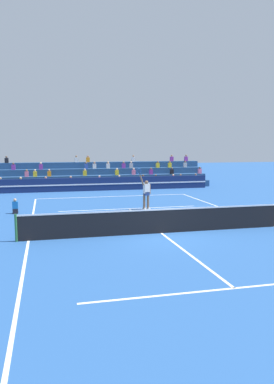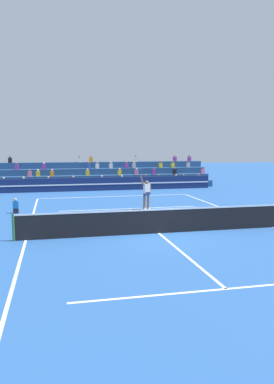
# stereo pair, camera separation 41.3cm
# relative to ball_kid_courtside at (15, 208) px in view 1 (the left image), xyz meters

# --- Properties ---
(ground_plane) EXTENTS (120.00, 120.00, 0.00)m
(ground_plane) POSITION_rel_ball_kid_courtside_xyz_m (6.45, -6.38, -0.33)
(ground_plane) COLOR #285699
(court_lines) EXTENTS (11.10, 23.90, 0.01)m
(court_lines) POSITION_rel_ball_kid_courtside_xyz_m (6.45, -6.38, -0.33)
(court_lines) COLOR white
(court_lines) RESTS_ON ground
(tennis_net) EXTENTS (12.00, 0.10, 1.10)m
(tennis_net) POSITION_rel_ball_kid_courtside_xyz_m (6.45, -6.38, 0.21)
(tennis_net) COLOR #2D6B38
(tennis_net) RESTS_ON ground
(sponsor_banner_wall) EXTENTS (18.00, 0.26, 1.10)m
(sponsor_banner_wall) POSITION_rel_ball_kid_courtside_xyz_m (6.45, 9.37, 0.22)
(sponsor_banner_wall) COLOR navy
(sponsor_banner_wall) RESTS_ON ground
(bleacher_stand) EXTENTS (19.66, 3.80, 2.83)m
(bleacher_stand) POSITION_rel_ball_kid_courtside_xyz_m (6.46, 12.54, 0.50)
(bleacher_stand) COLOR navy
(bleacher_stand) RESTS_ON ground
(ball_kid_courtside) EXTENTS (0.30, 0.36, 0.84)m
(ball_kid_courtside) POSITION_rel_ball_kid_courtside_xyz_m (0.00, 0.00, 0.00)
(ball_kid_courtside) COLOR black
(ball_kid_courtside) RESTS_ON ground
(tennis_player) EXTENTS (0.97, 0.40, 2.48)m
(tennis_player) POSITION_rel_ball_kid_courtside_xyz_m (7.38, -0.45, 0.66)
(tennis_player) COLOR brown
(tennis_player) RESTS_ON ground
(tennis_ball) EXTENTS (0.07, 0.07, 0.07)m
(tennis_ball) POSITION_rel_ball_kid_courtside_xyz_m (2.66, -5.41, -0.30)
(tennis_ball) COLOR #C6DB33
(tennis_ball) RESTS_ON ground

